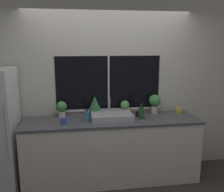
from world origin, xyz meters
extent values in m
plane|color=#38332D|center=(0.00, 0.00, 0.00)|extent=(14.00, 14.00, 0.00)
cube|color=beige|center=(0.00, 0.69, 1.35)|extent=(8.00, 0.06, 2.70)
cube|color=black|center=(0.00, 0.65, 1.43)|extent=(1.61, 0.01, 0.82)
cube|color=silver|center=(0.00, 0.65, 1.43)|extent=(0.02, 0.01, 0.82)
cube|color=silver|center=(0.00, 0.65, 1.00)|extent=(1.67, 0.04, 0.03)
cube|color=beige|center=(2.27, 1.50, 1.35)|extent=(0.06, 7.00, 2.70)
cube|color=silver|center=(0.00, 0.31, 0.45)|extent=(2.54, 0.62, 0.90)
cube|color=#4C4C51|center=(0.00, 0.31, 0.92)|extent=(2.56, 0.64, 0.03)
cylinder|color=silver|center=(-1.36, -0.06, 0.94)|extent=(0.02, 0.02, 0.77)
cube|color=#ADADB2|center=(0.00, 0.33, 0.98)|extent=(0.59, 0.40, 0.09)
cylinder|color=#B7B7BC|center=(0.00, 0.56, 0.95)|extent=(0.04, 0.04, 0.03)
cylinder|color=#B7B7BC|center=(0.00, 0.56, 1.09)|extent=(0.02, 0.02, 0.25)
cylinder|color=silver|center=(-0.72, 0.55, 0.98)|extent=(0.10, 0.10, 0.09)
sphere|color=#478E4C|center=(-0.72, 0.55, 1.10)|extent=(0.15, 0.15, 0.15)
cylinder|color=silver|center=(-0.23, 0.55, 0.98)|extent=(0.12, 0.12, 0.09)
cone|color=#2D6638|center=(-0.23, 0.55, 1.14)|extent=(0.19, 0.19, 0.21)
cylinder|color=silver|center=(0.24, 0.55, 0.98)|extent=(0.13, 0.13, 0.08)
sphere|color=#569951|center=(0.24, 0.55, 1.09)|extent=(0.14, 0.14, 0.14)
cylinder|color=silver|center=(0.72, 0.55, 1.00)|extent=(0.09, 0.09, 0.12)
sphere|color=#478E4C|center=(0.72, 0.55, 1.15)|extent=(0.18, 0.18, 0.18)
cylinder|color=teal|center=(-0.36, 0.31, 1.01)|extent=(0.06, 0.06, 0.14)
cylinder|color=black|center=(-0.36, 0.31, 1.09)|extent=(0.03, 0.03, 0.04)
cylinder|color=#235128|center=(0.43, 0.30, 1.03)|extent=(0.08, 0.08, 0.17)
cylinder|color=black|center=(0.43, 0.30, 1.14)|extent=(0.04, 0.04, 0.05)
cylinder|color=black|center=(0.42, 0.41, 0.98)|extent=(0.08, 0.08, 0.08)
cylinder|color=#3351AD|center=(-0.68, 0.21, 0.98)|extent=(0.08, 0.08, 0.09)
cylinder|color=gold|center=(1.11, 0.52, 0.98)|extent=(0.09, 0.09, 0.08)
camera|label=1|loc=(-0.51, -3.12, 2.02)|focal=40.00mm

